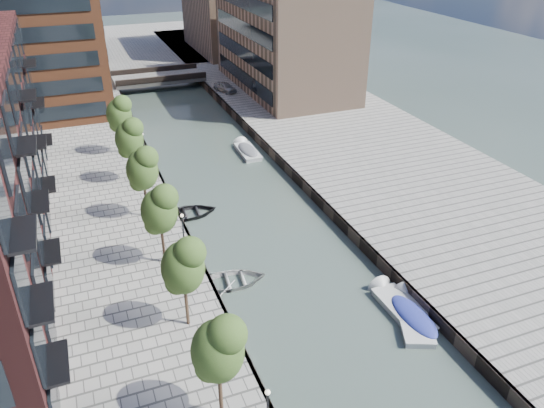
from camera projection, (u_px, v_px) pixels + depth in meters
water at (221, 172)px, 53.10m from camera, size 300.00×300.00×0.00m
quay_right at (361, 145)px, 57.99m from camera, size 20.00×140.00×1.00m
quay_wall_left at (159, 177)px, 50.91m from camera, size 0.25×140.00×1.00m
quay_wall_right at (277, 158)px, 54.82m from camera, size 0.25×140.00×1.00m
far_closure at (131, 46)px, 101.86m from camera, size 80.00×40.00×1.00m
tan_block_near at (284, 37)px, 72.35m from camera, size 12.00×25.00×14.00m
tan_block_far at (228, 3)px, 93.10m from camera, size 12.00×20.00×16.00m
bridge at (159, 78)px, 78.56m from camera, size 13.00×6.00×1.30m
tree_1 at (218, 347)px, 24.15m from camera, size 2.50×2.50×5.95m
tree_2 at (183, 264)px, 29.86m from camera, size 2.50×2.50×5.95m
tree_3 at (159, 208)px, 35.58m from camera, size 2.50×2.50×5.95m
tree_4 at (142, 168)px, 41.30m from camera, size 2.50×2.50×5.95m
tree_5 at (129, 137)px, 47.01m from camera, size 2.50×2.50×5.95m
tree_6 at (119, 113)px, 52.73m from camera, size 2.50×2.50×5.95m
lamp_1 at (184, 235)px, 36.04m from camera, size 0.24×0.24×4.12m
lamp_2 at (144, 149)px, 49.11m from camera, size 0.24×0.24×4.12m
sloop_3 at (232, 284)px, 36.96m from camera, size 5.19×3.96×1.01m
sloop_4 at (189, 216)px, 45.30m from camera, size 4.98×3.61×1.02m
motorboat_2 at (396, 305)px, 34.81m from camera, size 1.93×5.36×1.78m
motorboat_3 at (412, 314)px, 33.85m from camera, size 3.83×5.63×1.78m
motorboat_4 at (246, 150)px, 57.34m from camera, size 1.97×5.26×1.73m
car at (225, 87)px, 73.31m from camera, size 2.80×4.17×1.32m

